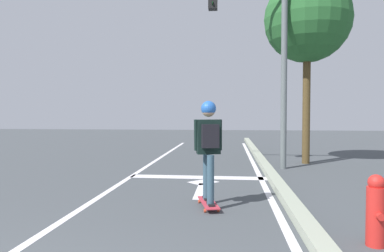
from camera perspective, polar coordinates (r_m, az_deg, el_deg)
lane_line_center at (r=7.85m, az=-11.09°, el=-8.83°), size 0.12×20.00×0.01m
lane_line_curbside at (r=7.54m, az=11.64°, el=-9.28°), size 0.12×20.00×0.01m
stop_bar at (r=8.15m, az=1.03°, el=-8.39°), size 3.16×0.40×0.01m
lane_arrow_stem at (r=6.77m, az=1.34°, el=-10.54°), size 0.16×1.40×0.01m
lane_arrow_head at (r=7.60m, az=1.87°, el=-9.15°), size 0.71×0.71×0.01m
curb_strip at (r=7.56m, az=13.55°, el=-8.75°), size 0.24×24.00×0.14m
skateboard at (r=5.62m, az=2.70°, el=-12.47°), size 0.40×0.84×0.08m
skater at (r=5.44m, az=2.75°, el=-2.13°), size 0.43×0.60×1.59m
traffic_signal_mast at (r=9.73m, az=10.10°, el=14.30°), size 3.87×0.34×5.27m
fire_hydrant at (r=4.47m, az=27.89°, el=-12.15°), size 0.20×0.30×0.80m
roadside_tree at (r=11.16m, az=18.38°, el=16.13°), size 2.51×2.51×5.49m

